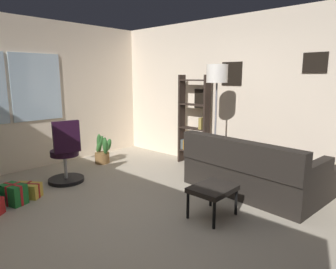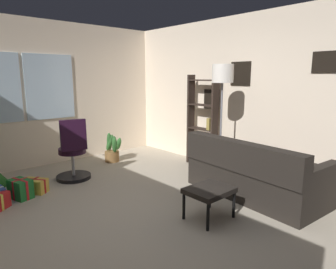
{
  "view_description": "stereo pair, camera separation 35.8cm",
  "coord_description": "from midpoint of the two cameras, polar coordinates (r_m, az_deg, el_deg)",
  "views": [
    {
      "loc": [
        -2.28,
        -2.55,
        1.69
      ],
      "look_at": [
        0.57,
        0.09,
        0.93
      ],
      "focal_mm": 31.9,
      "sensor_mm": 36.0,
      "label": 1
    },
    {
      "loc": [
        -2.03,
        -2.8,
        1.69
      ],
      "look_at": [
        0.57,
        0.09,
        0.93
      ],
      "focal_mm": 31.9,
      "sensor_mm": 36.0,
      "label": 2
    }
  ],
  "objects": [
    {
      "name": "couch",
      "position": [
        4.61,
        15.81,
        -7.02
      ],
      "size": [
        1.78,
        2.04,
        0.83
      ],
      "color": "black",
      "rests_on": "ground_plane"
    },
    {
      "name": "potted_plant",
      "position": [
        6.04,
        -14.04,
        -3.16
      ],
      "size": [
        0.37,
        0.42,
        0.6
      ],
      "color": "brown",
      "rests_on": "ground_plane"
    },
    {
      "name": "ground_plane",
      "position": [
        3.85,
        -7.81,
        -15.89
      ],
      "size": [
        4.81,
        5.85,
        0.1
      ],
      "primitive_type": "cube",
      "color": "#A99E8B"
    },
    {
      "name": "gift_box_gold",
      "position": [
        4.8,
        -27.25,
        -9.52
      ],
      "size": [
        0.37,
        0.4,
        0.21
      ],
      "color": "gold",
      "rests_on": "ground_plane"
    },
    {
      "name": "wall_right_with_frames",
      "position": [
        5.34,
        12.67,
        7.25
      ],
      "size": [
        0.12,
        5.85,
        2.71
      ],
      "color": "beige",
      "rests_on": "ground_plane"
    },
    {
      "name": "office_chair",
      "position": [
        5.08,
        -20.89,
        -4.31
      ],
      "size": [
        0.56,
        0.56,
        1.02
      ],
      "color": "black",
      "rests_on": "ground_plane"
    },
    {
      "name": "floor_lamp",
      "position": [
        4.76,
        7.16,
        9.62
      ],
      "size": [
        0.33,
        0.33,
        1.87
      ],
      "color": "slate",
      "rests_on": "ground_plane"
    },
    {
      "name": "gift_box_green",
      "position": [
        4.65,
        -29.44,
        -9.95
      ],
      "size": [
        0.29,
        0.36,
        0.28
      ],
      "color": "#1E722D",
      "rests_on": "ground_plane"
    },
    {
      "name": "bookshelf",
      "position": [
        5.71,
        3.16,
        1.56
      ],
      "size": [
        0.18,
        0.64,
        1.72
      ],
      "color": "black",
      "rests_on": "ground_plane"
    },
    {
      "name": "wall_back_with_windows",
      "position": [
        6.05,
        -26.71,
        6.81
      ],
      "size": [
        4.81,
        0.12,
        2.71
      ],
      "color": "beige",
      "rests_on": "ground_plane"
    },
    {
      "name": "footstool",
      "position": [
        3.67,
        5.74,
        -10.64
      ],
      "size": [
        0.54,
        0.44,
        0.39
      ],
      "color": "black",
      "rests_on": "ground_plane"
    }
  ]
}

